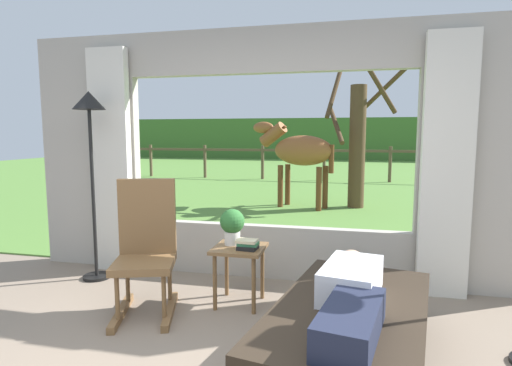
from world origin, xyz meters
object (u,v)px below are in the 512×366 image
recliner_sofa (350,335)px  horse (299,151)px  rocking_chair (146,248)px  book_stack (248,245)px  potted_plant (232,224)px  pasture_tree (357,139)px  side_table (239,257)px  reclining_person (351,292)px  floor_lamp_left (90,129)px

recliner_sofa → horse: bearing=111.0°
rocking_chair → book_stack: rocking_chair is taller
potted_plant → pasture_tree: 5.23m
side_table → reclining_person: bearing=-41.8°
pasture_tree → side_table: bearing=-101.4°
rocking_chair → potted_plant: rocking_chair is taller
book_stack → pasture_tree: bearing=79.7°
reclining_person → pasture_tree: (0.08, 5.98, 0.87)m
potted_plant → pasture_tree: pasture_tree is taller
side_table → pasture_tree: bearing=78.6°
potted_plant → floor_lamp_left: bearing=171.1°
recliner_sofa → floor_lamp_left: 3.12m
side_table → floor_lamp_left: size_ratio=0.27×
side_table → floor_lamp_left: (-1.63, 0.30, 1.13)m
recliner_sofa → side_table: 1.27m
potted_plant → horse: horse is taller
potted_plant → pasture_tree: (1.11, 5.06, 0.69)m
book_stack → side_table: bearing=146.9°
rocking_chair → pasture_tree: (1.76, 5.42, 0.85)m
rocking_chair → horse: size_ratio=0.62×
horse → pasture_tree: 1.18m
recliner_sofa → potted_plant: 1.44m
book_stack → floor_lamp_left: floor_lamp_left is taller
book_stack → horse: (-0.18, 4.92, 0.59)m
book_stack → pasture_tree: 5.33m
recliner_sofa → potted_plant: size_ratio=5.74×
rocking_chair → book_stack: (0.82, 0.24, 0.02)m
reclining_person → horse: bearing=111.0°
side_table → book_stack: bearing=-33.1°
reclining_person → rocking_chair: size_ratio=1.28×
potted_plant → floor_lamp_left: size_ratio=0.17×
horse → book_stack: bearing=-159.2°
recliner_sofa → pasture_tree: 6.05m
side_table → floor_lamp_left: 2.01m
reclining_person → pasture_tree: size_ratio=0.47×
reclining_person → potted_plant: size_ratio=4.48×
reclining_person → rocking_chair: rocking_chair is taller
floor_lamp_left → potted_plant: bearing=-8.9°
potted_plant → horse: bearing=90.2°
recliner_sofa → horse: horse is taller
recliner_sofa → floor_lamp_left: bearing=167.4°
reclining_person → floor_lamp_left: bearing=166.4°
recliner_sofa → reclining_person: reclining_person is taller
floor_lamp_left → recliner_sofa: bearing=-23.2°
recliner_sofa → rocking_chair: rocking_chair is taller
reclining_person → pasture_tree: bearing=99.8°
recliner_sofa → floor_lamp_left: (-2.59, 1.11, 1.33)m
recliner_sofa → book_stack: size_ratio=9.98×
side_table → horse: (-0.09, 4.86, 0.73)m
recliner_sofa → rocking_chair: bearing=173.9°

